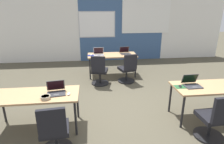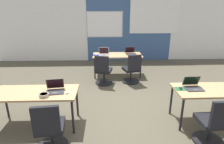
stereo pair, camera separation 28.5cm
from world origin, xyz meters
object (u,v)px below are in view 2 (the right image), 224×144
at_px(desk_near_right, 215,92).
at_px(desk_far_center, 117,56).
at_px(laptop_far_right, 131,53).
at_px(chair_near_left_inner, 50,131).
at_px(snack_bowl, 44,95).
at_px(laptop_near_right_inner, 193,86).
at_px(desk_near_left, 35,95).
at_px(mouse_near_right_inner, 181,88).
at_px(chair_far_right, 132,71).
at_px(laptop_far_left, 104,53).
at_px(laptop_near_left_inner, 55,89).
at_px(chair_far_left, 103,72).
at_px(mouse_far_left, 96,55).
at_px(chair_near_right_inner, 213,125).
at_px(mouse_near_left_inner, 67,92).

distance_m(desk_near_right, desk_far_center, 3.30).
xyz_separation_m(desk_near_right, laptop_far_right, (-1.30, 2.87, 0.11)).
relative_size(chair_near_left_inner, snack_bowl, 5.18).
relative_size(chair_near_left_inner, laptop_near_right_inner, 2.70).
bearing_deg(desk_far_center, chair_near_left_inner, -110.14).
xyz_separation_m(desk_near_left, chair_near_left_inner, (0.45, -0.75, -0.28)).
distance_m(mouse_near_right_inner, chair_far_right, 2.21).
bearing_deg(chair_near_left_inner, desk_far_center, -116.20).
xyz_separation_m(laptop_far_left, laptop_near_left_inner, (-0.92, -2.79, -0.00)).
relative_size(chair_far_left, chair_far_right, 1.00).
xyz_separation_m(chair_near_left_inner, laptop_far_right, (1.75, 3.62, 0.39)).
distance_m(chair_near_left_inner, mouse_near_right_inner, 2.52).
height_order(mouse_far_left, chair_near_right_inner, chair_near_right_inner).
relative_size(mouse_far_left, laptop_far_right, 0.29).
xyz_separation_m(desk_near_right, mouse_far_left, (-2.44, 2.75, 0.08)).
distance_m(chair_near_left_inner, snack_bowl, 0.69).
xyz_separation_m(chair_far_right, snack_bowl, (-1.91, -2.32, 0.38)).
bearing_deg(mouse_near_left_inner, mouse_far_left, 81.20).
height_order(laptop_near_right_inner, chair_far_right, laptop_near_right_inner).
distance_m(mouse_near_left_inner, laptop_far_right, 3.35).
bearing_deg(laptop_near_right_inner, desk_near_left, 179.04).
height_order(laptop_near_right_inner, laptop_far_right, laptop_far_right).
distance_m(chair_far_left, chair_near_left_inner, 2.89).
bearing_deg(desk_far_center, laptop_near_left_inner, -116.04).
distance_m(desk_near_left, desk_near_right, 3.50).
xyz_separation_m(mouse_near_right_inner, snack_bowl, (-2.58, -0.24, 0.01)).
bearing_deg(desk_far_center, laptop_far_right, 9.14).
bearing_deg(mouse_near_right_inner, chair_near_right_inner, -66.29).
bearing_deg(mouse_near_right_inner, mouse_near_left_inner, -177.07).
bearing_deg(desk_near_right, snack_bowl, -176.34).
distance_m(laptop_far_left, chair_near_left_inner, 3.67).
distance_m(chair_near_left_inner, laptop_far_right, 4.04).
xyz_separation_m(desk_near_left, desk_far_center, (1.75, 2.80, 0.00)).
relative_size(chair_far_left, laptop_near_right_inner, 2.70).
xyz_separation_m(desk_near_right, desk_far_center, (-1.75, 2.80, 0.00)).
height_order(desk_near_right, chair_near_right_inner, chair_near_right_inner).
distance_m(laptop_near_right_inner, chair_far_right, 2.29).
height_order(desk_near_right, chair_far_left, chair_far_left).
bearing_deg(chair_near_left_inner, chair_near_right_inner, 174.97).
height_order(mouse_far_left, laptop_near_left_inner, laptop_near_left_inner).
distance_m(chair_far_left, snack_bowl, 2.50).
height_order(desk_near_left, laptop_near_left_inner, laptop_near_left_inner).
xyz_separation_m(desk_near_right, laptop_near_left_inner, (-3.11, 0.01, 0.11)).
xyz_separation_m(chair_far_left, chair_far_right, (0.86, 0.09, 0.00)).
bearing_deg(desk_far_center, mouse_near_right_inner, -68.95).
height_order(laptop_near_right_inner, mouse_near_right_inner, laptop_near_right_inner).
xyz_separation_m(mouse_near_left_inner, mouse_near_right_inner, (2.19, 0.11, 0.00)).
bearing_deg(chair_near_right_inner, chair_far_right, -73.08).
relative_size(laptop_near_left_inner, chair_near_left_inner, 0.40).
bearing_deg(laptop_near_right_inner, laptop_near_left_inner, 178.99).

